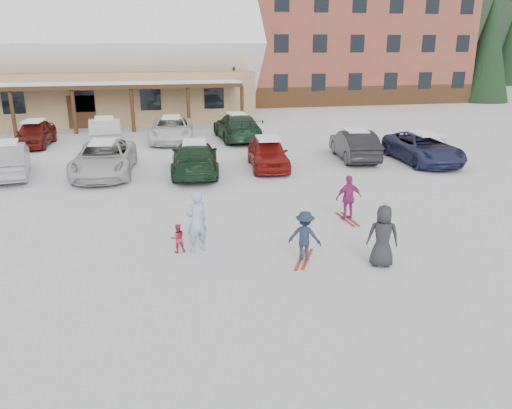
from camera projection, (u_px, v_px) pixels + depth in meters
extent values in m
plane|color=white|center=(253.00, 250.00, 14.00)|extent=(160.00, 160.00, 0.00)
cube|color=tan|center=(61.00, 95.00, 37.68)|extent=(28.00, 10.00, 3.60)
cube|color=#422814|center=(44.00, 87.00, 31.57)|extent=(25.20, 2.60, 0.25)
cube|color=white|center=(55.00, 43.00, 36.53)|extent=(29.12, 9.69, 9.69)
cube|color=brown|center=(330.00, 38.00, 50.69)|extent=(24.00, 14.00, 12.00)
cube|color=brown|center=(177.00, 54.00, 48.05)|extent=(7.00, 12.60, 9.00)
cube|color=#422814|center=(354.00, 96.00, 45.79)|extent=(24.00, 0.10, 1.80)
cylinder|color=black|center=(234.00, 82.00, 37.04)|extent=(0.16, 0.16, 5.53)
cube|color=black|center=(233.00, 41.00, 36.15)|extent=(0.50, 0.25, 0.25)
cylinder|color=black|center=(482.00, 95.00, 49.56)|extent=(0.60, 0.60, 1.32)
cone|color=black|center=(490.00, 35.00, 47.84)|extent=(4.84, 4.84, 9.90)
cylinder|color=black|center=(225.00, 90.00, 55.95)|extent=(0.60, 0.60, 1.08)
cone|color=black|center=(224.00, 47.00, 54.54)|extent=(3.96, 3.96, 8.10)
cylinder|color=black|center=(440.00, 83.00, 63.38)|extent=(0.60, 0.60, 1.38)
cone|color=black|center=(446.00, 34.00, 61.57)|extent=(5.06, 5.06, 10.35)
imported|color=#92AFD2|center=(196.00, 221.00, 13.64)|extent=(0.75, 0.62, 1.76)
imported|color=#BB2C3C|center=(178.00, 238.00, 13.72)|extent=(0.43, 0.35, 0.82)
imported|color=#1C2A3F|center=(305.00, 236.00, 13.14)|extent=(1.02, 0.86, 1.37)
cube|color=#AC2D18|center=(304.00, 259.00, 13.34)|extent=(0.83, 1.33, 0.03)
imported|color=#A42779|center=(349.00, 198.00, 16.15)|extent=(0.89, 0.40, 1.50)
cube|color=#AC2D18|center=(347.00, 219.00, 16.38)|extent=(0.25, 1.41, 0.03)
imported|color=#28292B|center=(383.00, 236.00, 12.76)|extent=(0.93, 0.76, 1.64)
imported|color=#9F9FA3|center=(7.00, 160.00, 21.42)|extent=(2.34, 4.77, 1.51)
imported|color=silver|center=(104.00, 158.00, 21.77)|extent=(2.78, 5.43, 1.47)
imported|color=#16341E|center=(195.00, 158.00, 21.92)|extent=(2.49, 5.12, 1.44)
imported|color=maroon|center=(268.00, 153.00, 22.93)|extent=(2.06, 4.27, 1.41)
imported|color=black|center=(354.00, 145.00, 24.70)|extent=(2.09, 4.60, 1.46)
imported|color=navy|center=(423.00, 148.00, 24.11)|extent=(2.50, 5.13, 1.40)
imported|color=maroon|center=(35.00, 134.00, 27.88)|extent=(1.93, 4.27, 1.42)
imported|color=silver|center=(105.00, 132.00, 28.09)|extent=(2.00, 4.81, 1.55)
imported|color=white|center=(172.00, 129.00, 29.22)|extent=(2.91, 5.41, 1.44)
imported|color=#1C3626|center=(237.00, 127.00, 29.68)|extent=(2.38, 5.47, 1.57)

